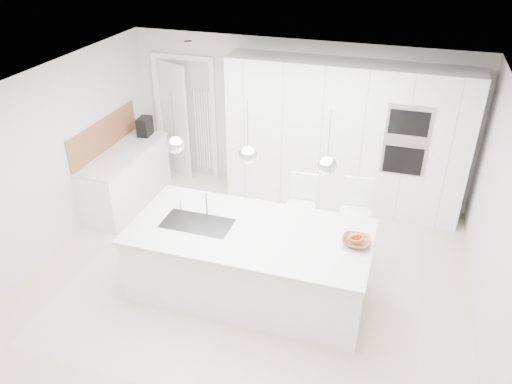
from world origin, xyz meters
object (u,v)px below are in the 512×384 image
(island_base, at_px, (249,265))
(bar_stool_left, at_px, (300,218))
(fruit_bowl, at_px, (356,242))
(espresso_machine, at_px, (145,126))
(bar_stool_right, at_px, (354,224))

(island_base, relative_size, bar_stool_left, 2.39)
(island_base, bearing_deg, fruit_bowl, 6.50)
(fruit_bowl, height_order, espresso_machine, espresso_machine)
(fruit_bowl, xyz_separation_m, bar_stool_left, (-0.82, 0.84, -0.35))
(fruit_bowl, height_order, bar_stool_left, bar_stool_left)
(bar_stool_left, distance_m, bar_stool_right, 0.71)
(island_base, bearing_deg, bar_stool_right, 42.40)
(espresso_machine, distance_m, bar_stool_right, 3.85)
(espresso_machine, bearing_deg, bar_stool_left, -26.68)
(bar_stool_right, bearing_deg, espresso_machine, 156.63)
(island_base, distance_m, bar_stool_left, 1.07)
(fruit_bowl, bearing_deg, bar_stool_left, 134.37)
(island_base, relative_size, bar_stool_right, 2.33)
(island_base, xyz_separation_m, bar_stool_left, (0.40, 0.98, 0.16))
(espresso_machine, height_order, bar_stool_right, espresso_machine)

